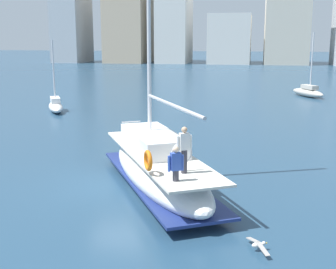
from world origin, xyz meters
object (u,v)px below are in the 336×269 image
(moored_sloop_far, at_px, (56,105))
(moored_cutter_left, at_px, (308,92))
(main_sailboat, at_px, (158,166))
(seagull, at_px, (258,245))

(moored_sloop_far, relative_size, moored_cutter_left, 0.89)
(moored_sloop_far, bearing_deg, moored_cutter_left, 32.91)
(moored_sloop_far, bearing_deg, main_sailboat, -54.98)
(moored_sloop_far, distance_m, moored_cutter_left, 25.47)
(moored_sloop_far, xyz_separation_m, seagull, (16.27, -22.45, -0.31))
(main_sailboat, xyz_separation_m, moored_cutter_left, (9.03, 31.47, -0.38))
(moored_cutter_left, height_order, seagull, moored_cutter_left)
(moored_cutter_left, distance_m, seagull, 36.65)
(seagull, bearing_deg, moored_sloop_far, 125.94)
(moored_sloop_far, distance_m, seagull, 27.73)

